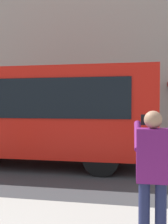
# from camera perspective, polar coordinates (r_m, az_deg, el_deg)

# --- Properties ---
(ground_plane) EXTENTS (60.00, 60.00, 0.00)m
(ground_plane) POSITION_cam_1_polar(r_m,az_deg,el_deg) (8.34, 14.17, -11.78)
(ground_plane) COLOR #38383A
(building_facade_far) EXTENTS (28.00, 1.55, 12.00)m
(building_facade_far) POSITION_cam_1_polar(r_m,az_deg,el_deg) (15.45, 12.63, 16.81)
(building_facade_far) COLOR #A89E8E
(building_facade_far) RESTS_ON ground_plane
(red_bus) EXTENTS (9.05, 2.54, 3.08)m
(red_bus) POSITION_cam_1_polar(r_m,az_deg,el_deg) (8.93, -15.04, 0.00)
(red_bus) COLOR red
(red_bus) RESTS_ON ground_plane
(pedestrian_photographer) EXTENTS (0.53, 0.52, 1.70)m
(pedestrian_photographer) POSITION_cam_1_polar(r_m,az_deg,el_deg) (3.43, 14.76, -11.66)
(pedestrian_photographer) COLOR #1E2347
(pedestrian_photographer) RESTS_ON sidewalk_curb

